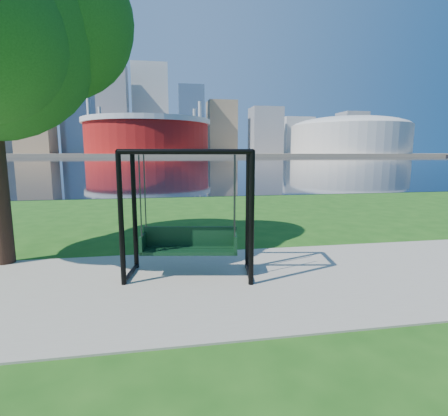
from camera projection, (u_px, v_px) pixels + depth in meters
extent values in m
plane|color=#1E5114|center=(221.00, 274.00, 6.77)|extent=(900.00, 900.00, 0.00)
cube|color=#9E937F|center=(225.00, 282.00, 6.28)|extent=(120.00, 4.00, 0.03)
cube|color=black|center=(166.00, 161.00, 106.00)|extent=(900.00, 180.00, 0.02)
cube|color=#937F60|center=(163.00, 155.00, 304.30)|extent=(900.00, 228.00, 2.00)
cylinder|color=maroon|center=(148.00, 137.00, 231.65)|extent=(80.00, 80.00, 22.00)
cylinder|color=silver|center=(147.00, 122.00, 230.17)|extent=(83.00, 83.00, 3.00)
cylinder|color=silver|center=(194.00, 131.00, 255.00)|extent=(2.00, 2.00, 32.00)
cylinder|color=silver|center=(100.00, 130.00, 243.71)|extent=(2.00, 2.00, 32.00)
cylinder|color=silver|center=(89.00, 126.00, 206.74)|extent=(2.00, 2.00, 32.00)
cylinder|color=silver|center=(200.00, 128.00, 218.03)|extent=(2.00, 2.00, 32.00)
cylinder|color=beige|center=(349.00, 140.00, 256.67)|extent=(84.00, 84.00, 20.00)
ellipsoid|color=beige|center=(350.00, 127.00, 255.27)|extent=(84.00, 84.00, 15.12)
cube|color=#998466|center=(33.00, 97.00, 274.31)|extent=(26.00, 26.00, 88.00)
cube|color=slate|center=(80.00, 98.00, 303.23)|extent=(30.00, 24.00, 95.00)
cube|color=gray|center=(113.00, 110.00, 290.71)|extent=(24.00, 24.00, 72.00)
cube|color=silver|center=(151.00, 110.00, 324.42)|extent=(32.00, 28.00, 80.00)
cube|color=slate|center=(191.00, 120.00, 307.81)|extent=(22.00, 22.00, 58.00)
cube|color=#998466|center=(222.00, 128.00, 328.33)|extent=(26.00, 26.00, 48.00)
cube|color=gray|center=(265.00, 131.00, 325.93)|extent=(28.00, 24.00, 42.00)
cube|color=silver|center=(296.00, 136.00, 357.57)|extent=(30.00, 26.00, 36.00)
cube|color=gray|center=(351.00, 133.00, 346.38)|extent=(24.00, 24.00, 40.00)
cube|color=#998466|center=(378.00, 138.00, 368.46)|extent=(26.00, 26.00, 32.00)
sphere|color=#998466|center=(27.00, 33.00, 266.92)|extent=(10.00, 10.00, 10.00)
cylinder|color=black|center=(121.00, 221.00, 5.97)|extent=(0.11, 0.11, 2.34)
cylinder|color=black|center=(252.00, 221.00, 5.97)|extent=(0.11, 0.11, 2.34)
cylinder|color=black|center=(134.00, 212.00, 6.87)|extent=(0.11, 0.11, 2.34)
cylinder|color=black|center=(248.00, 212.00, 6.87)|extent=(0.11, 0.11, 2.34)
cylinder|color=black|center=(185.00, 152.00, 5.79)|extent=(2.22, 0.47, 0.09)
cylinder|color=black|center=(190.00, 152.00, 6.69)|extent=(2.22, 0.47, 0.09)
cylinder|color=black|center=(125.00, 152.00, 6.24)|extent=(0.25, 0.92, 0.09)
cylinder|color=black|center=(131.00, 273.00, 6.59)|extent=(0.23, 0.91, 0.07)
cylinder|color=black|center=(250.00, 152.00, 6.24)|extent=(0.25, 0.92, 0.09)
cylinder|color=black|center=(249.00, 273.00, 6.59)|extent=(0.23, 0.91, 0.07)
cube|color=black|center=(190.00, 251.00, 6.52)|extent=(1.83, 0.76, 0.06)
cube|color=black|center=(190.00, 237.00, 6.68)|extent=(1.76, 0.35, 0.39)
cube|color=black|center=(143.00, 243.00, 6.50)|extent=(0.13, 0.46, 0.35)
cube|color=black|center=(235.00, 243.00, 6.50)|extent=(0.13, 0.46, 0.35)
cylinder|color=#323237|center=(140.00, 197.00, 6.17)|extent=(0.03, 0.03, 1.47)
cylinder|color=#323237|center=(235.00, 197.00, 6.18)|extent=(0.03, 0.03, 1.47)
cylinder|color=#323237|center=(145.00, 194.00, 6.55)|extent=(0.03, 0.03, 1.47)
cylinder|color=#323237|center=(234.00, 194.00, 6.55)|extent=(0.03, 0.03, 1.47)
sphere|color=#1C4E17|center=(55.00, 20.00, 7.32)|extent=(3.26, 3.26, 3.26)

